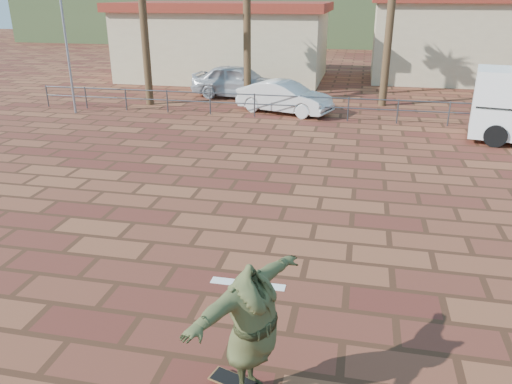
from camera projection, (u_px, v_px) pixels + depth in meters
ground at (228, 250)px, 10.46m from camera, size 120.00×120.00×0.00m
paint_stripe at (248, 284)px, 9.24m from camera, size 1.40×0.22×0.01m
guardrail at (301, 103)px, 21.11m from camera, size 24.06×0.06×1.00m
flagpole at (64, 3)px, 20.63m from camera, size 1.30×0.10×8.00m
building_west at (225, 41)px, 30.75m from camera, size 12.60×7.60×4.50m
building_east at (460, 37)px, 29.79m from camera, size 10.60×6.60×5.00m
hill_front at (345, 13)px, 54.77m from camera, size 70.00×18.00×6.00m
hill_back at (174, 1)px, 64.07m from camera, size 35.00×14.00×8.00m
skateboarder at (252, 330)px, 6.30m from camera, size 1.49×2.36×1.87m
car_silver at (239, 81)px, 25.40m from camera, size 5.06×2.59×1.65m
car_white at (284, 97)px, 22.18m from camera, size 4.49×2.75×1.40m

